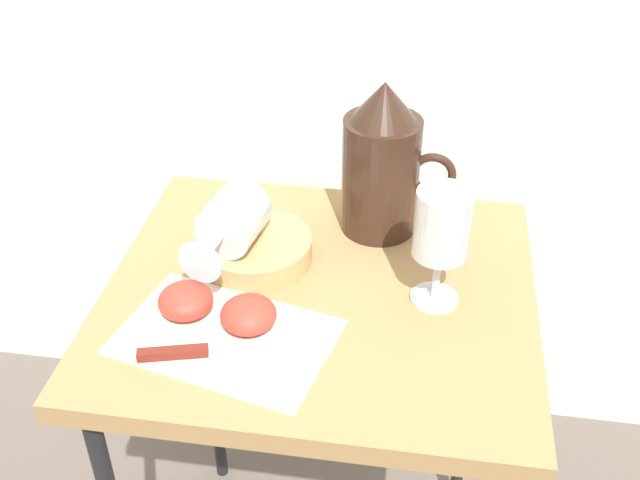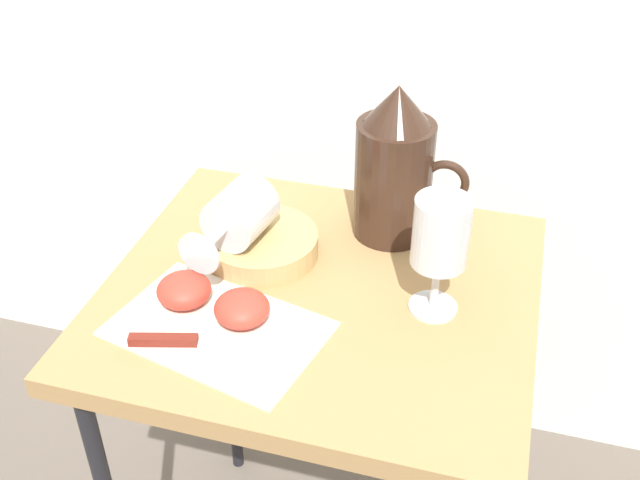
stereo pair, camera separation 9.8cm
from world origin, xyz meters
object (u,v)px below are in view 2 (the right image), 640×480
(pitcher, at_px, (394,176))
(apple_half_left, at_px, (184,290))
(basket_tray, at_px, (262,245))
(apple_half_right, at_px, (242,308))
(wine_glass_upright, at_px, (441,237))
(table, at_px, (320,326))
(knife, at_px, (196,341))
(wine_glass_tipped_near, at_px, (239,215))

(pitcher, relative_size, apple_half_left, 3.29)
(basket_tray, height_order, apple_half_left, apple_half_left)
(apple_half_right, bearing_deg, wine_glass_upright, 23.26)
(pitcher, bearing_deg, apple_half_left, -133.20)
(table, distance_m, wine_glass_upright, 0.24)
(table, relative_size, knife, 3.09)
(wine_glass_upright, distance_m, knife, 0.33)
(apple_half_left, xyz_separation_m, knife, (0.05, -0.07, -0.02))
(basket_tray, bearing_deg, apple_half_right, -80.25)
(wine_glass_upright, xyz_separation_m, apple_half_right, (-0.23, -0.10, -0.09))
(table, xyz_separation_m, wine_glass_upright, (0.15, 0.00, 0.18))
(basket_tray, bearing_deg, wine_glass_upright, -10.45)
(table, bearing_deg, basket_tray, 152.92)
(table, relative_size, apple_half_left, 10.11)
(wine_glass_tipped_near, relative_size, apple_half_left, 2.23)
(wine_glass_tipped_near, xyz_separation_m, apple_half_right, (0.05, -0.13, -0.05))
(basket_tray, height_order, wine_glass_upright, wine_glass_upright)
(wine_glass_tipped_near, bearing_deg, basket_tray, 35.02)
(knife, bearing_deg, basket_tray, 85.88)
(basket_tray, bearing_deg, apple_half_left, -114.78)
(basket_tray, distance_m, knife, 0.20)
(table, distance_m, basket_tray, 0.14)
(wine_glass_tipped_near, height_order, apple_half_right, wine_glass_tipped_near)
(apple_half_left, bearing_deg, basket_tray, 65.22)
(apple_half_left, bearing_deg, wine_glass_tipped_near, 72.37)
(apple_half_right, bearing_deg, pitcher, 61.12)
(table, height_order, wine_glass_upright, wine_glass_upright)
(wine_glass_upright, bearing_deg, apple_half_left, -164.97)
(basket_tray, relative_size, apple_half_left, 2.27)
(table, xyz_separation_m, knife, (-0.12, -0.15, 0.08))
(table, bearing_deg, pitcher, 68.10)
(apple_half_left, bearing_deg, apple_half_right, -9.27)
(pitcher, height_order, apple_half_left, pitcher)
(wine_glass_upright, xyz_separation_m, wine_glass_tipped_near, (-0.28, 0.03, -0.04))
(wine_glass_tipped_near, distance_m, apple_half_right, 0.15)
(basket_tray, xyz_separation_m, wine_glass_tipped_near, (-0.02, -0.02, 0.06))
(basket_tray, xyz_separation_m, knife, (-0.01, -0.20, -0.01))
(apple_half_left, bearing_deg, pitcher, 46.80)
(table, bearing_deg, apple_half_left, -153.70)
(pitcher, bearing_deg, table, -111.90)
(pitcher, xyz_separation_m, apple_half_left, (-0.23, -0.24, -0.07))
(basket_tray, relative_size, knife, 0.70)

